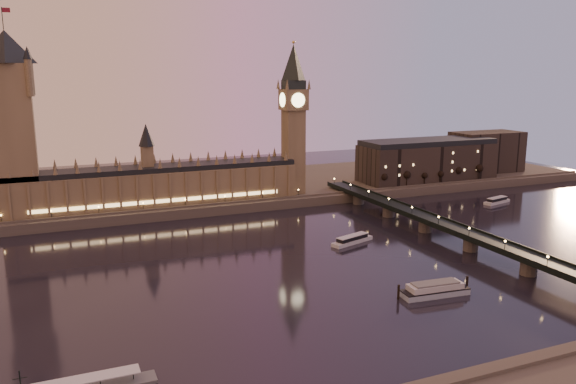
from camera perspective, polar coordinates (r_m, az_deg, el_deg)
name	(u,v)px	position (r m, az deg, el deg)	size (l,w,h in m)	color
ground	(290,262)	(270.02, 0.17, -7.15)	(700.00, 700.00, 0.00)	black
far_embankment	(242,188)	(429.01, -4.74, 0.41)	(560.00, 130.00, 6.00)	#423D35
palace_of_westminster	(158,180)	(366.99, -13.08, 1.16)	(180.00, 26.62, 52.00)	brown
victoria_tower	(12,114)	(357.29, -26.23, 7.10)	(31.68, 31.68, 118.00)	brown
big_ben	(293,110)	(388.49, 0.55, 8.33)	(17.68, 17.68, 104.00)	brown
westminster_bridge	(446,231)	(314.03, 15.79, -3.81)	(13.20, 260.00, 15.30)	black
city_block	(448,157)	(474.36, 15.91, 3.45)	(155.00, 45.00, 34.00)	black
bare_tree_0	(386,177)	(416.45, 9.97, 1.46)	(5.31, 5.31, 10.79)	black
bare_tree_1	(406,176)	(425.63, 11.87, 1.61)	(5.31, 5.31, 10.79)	black
bare_tree_2	(424,174)	(435.26, 13.68, 1.75)	(5.31, 5.31, 10.79)	black
bare_tree_3	(442,173)	(445.31, 15.42, 1.88)	(5.31, 5.31, 10.79)	black
bare_tree_4	(460,171)	(455.75, 17.08, 2.01)	(5.31, 5.31, 10.79)	black
bare_tree_5	(477,170)	(466.56, 18.66, 2.13)	(5.31, 5.31, 10.79)	black
cruise_boat_a	(352,240)	(301.05, 6.55, -4.83)	(26.99, 13.97, 4.25)	silver
cruise_boat_b	(497,201)	(416.46, 20.46, -0.82)	(23.69, 11.15, 4.24)	silver
moored_barge	(435,289)	(238.29, 14.70, -9.55)	(32.77, 10.40, 6.03)	#98ACC2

